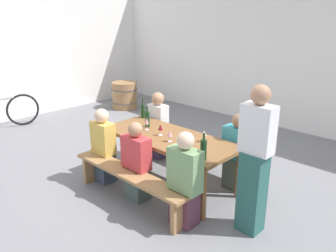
{
  "coord_description": "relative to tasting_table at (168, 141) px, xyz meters",
  "views": [
    {
      "loc": [
        3.13,
        -3.27,
        2.43
      ],
      "look_at": [
        0.0,
        0.0,
        0.9
      ],
      "focal_mm": 36.51,
      "sensor_mm": 36.0,
      "label": 1
    }
  ],
  "objects": [
    {
      "name": "ground_plane",
      "position": [
        0.0,
        0.0,
        -0.68
      ],
      "size": [
        24.0,
        24.0,
        0.0
      ],
      "primitive_type": "plane",
      "color": "slate"
    },
    {
      "name": "back_wall",
      "position": [
        0.0,
        3.67,
        0.92
      ],
      "size": [
        14.0,
        0.2,
        3.2
      ],
      "primitive_type": "cube",
      "color": "white",
      "rests_on": "ground"
    },
    {
      "name": "side_wall",
      "position": [
        -4.87,
        0.0,
        0.92
      ],
      "size": [
        0.2,
        7.73,
        3.2
      ],
      "primitive_type": "cube",
      "color": "white",
      "rests_on": "ground"
    },
    {
      "name": "tasting_table",
      "position": [
        0.0,
        0.0,
        0.0
      ],
      "size": [
        2.06,
        0.87,
        0.75
      ],
      "color": "brown",
      "rests_on": "ground"
    },
    {
      "name": "bench_near",
      "position": [
        0.0,
        -0.74,
        -0.32
      ],
      "size": [
        1.96,
        0.3,
        0.45
      ],
      "color": "#9E7247",
      "rests_on": "ground"
    },
    {
      "name": "bench_far",
      "position": [
        0.0,
        0.74,
        -0.32
      ],
      "size": [
        1.96,
        0.3,
        0.45
      ],
      "color": "#9E7247",
      "rests_on": "ground"
    },
    {
      "name": "wine_bottle_0",
      "position": [
        -0.9,
        0.34,
        0.19
      ],
      "size": [
        0.06,
        0.06,
        0.33
      ],
      "color": "#143319",
      "rests_on": "tasting_table"
    },
    {
      "name": "wine_bottle_1",
      "position": [
        0.86,
        -0.3,
        0.21
      ],
      "size": [
        0.08,
        0.08,
        0.33
      ],
      "color": "#143319",
      "rests_on": "tasting_table"
    },
    {
      "name": "wine_bottle_2",
      "position": [
        -0.51,
        0.08,
        0.2
      ],
      "size": [
        0.07,
        0.07,
        0.32
      ],
      "color": "#143319",
      "rests_on": "tasting_table"
    },
    {
      "name": "wine_glass_0",
      "position": [
        0.6,
        -0.32,
        0.2
      ],
      "size": [
        0.07,
        0.07,
        0.18
      ],
      "color": "silver",
      "rests_on": "tasting_table"
    },
    {
      "name": "wine_glass_1",
      "position": [
        -0.1,
        -0.05,
        0.19
      ],
      "size": [
        0.07,
        0.07,
        0.16
      ],
      "color": "silver",
      "rests_on": "tasting_table"
    },
    {
      "name": "wine_glass_2",
      "position": [
        0.5,
        0.18,
        0.19
      ],
      "size": [
        0.07,
        0.07,
        0.16
      ],
      "color": "silver",
      "rests_on": "tasting_table"
    },
    {
      "name": "wine_glass_3",
      "position": [
        0.17,
        -0.14,
        0.19
      ],
      "size": [
        0.08,
        0.08,
        0.16
      ],
      "color": "silver",
      "rests_on": "tasting_table"
    },
    {
      "name": "wine_glass_4",
      "position": [
        -0.41,
        -0.03,
        0.21
      ],
      "size": [
        0.06,
        0.06,
        0.19
      ],
      "color": "silver",
      "rests_on": "tasting_table"
    },
    {
      "name": "seated_guest_near_0",
      "position": [
        -0.74,
        -0.59,
        -0.14
      ],
      "size": [
        0.36,
        0.24,
        1.12
      ],
      "rotation": [
        0.0,
        0.0,
        1.57
      ],
      "color": "#344153",
      "rests_on": "ground"
    },
    {
      "name": "seated_guest_near_1",
      "position": [
        -0.02,
        -0.59,
        -0.17
      ],
      "size": [
        0.4,
        0.24,
        1.09
      ],
      "rotation": [
        0.0,
        0.0,
        1.57
      ],
      "color": "#40514C",
      "rests_on": "ground"
    },
    {
      "name": "seated_guest_near_2",
      "position": [
        0.83,
        -0.59,
        -0.12
      ],
      "size": [
        0.4,
        0.24,
        1.17
      ],
      "rotation": [
        0.0,
        0.0,
        1.57
      ],
      "color": "#583043",
      "rests_on": "ground"
    },
    {
      "name": "seated_guest_far_0",
      "position": [
        -0.79,
        0.59,
        -0.11
      ],
      "size": [
        0.33,
        0.24,
        1.16
      ],
      "rotation": [
        0.0,
        0.0,
        -1.57
      ],
      "color": "#372A48",
      "rests_on": "ground"
    },
    {
      "name": "seated_guest_far_1",
      "position": [
        0.78,
        0.59,
        -0.15
      ],
      "size": [
        0.41,
        0.24,
        1.12
      ],
      "rotation": [
        0.0,
        0.0,
        -1.57
      ],
      "color": "#495846",
      "rests_on": "ground"
    },
    {
      "name": "standing_host",
      "position": [
        1.46,
        -0.15,
        0.17
      ],
      "size": [
        0.35,
        0.24,
        1.72
      ],
      "rotation": [
        0.0,
        0.0,
        3.14
      ],
      "color": "#275855",
      "rests_on": "ground"
    },
    {
      "name": "wine_barrel",
      "position": [
        -3.71,
        2.24,
        -0.33
      ],
      "size": [
        0.68,
        0.68,
        0.68
      ],
      "color": "#9E7247",
      "rests_on": "ground"
    }
  ]
}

